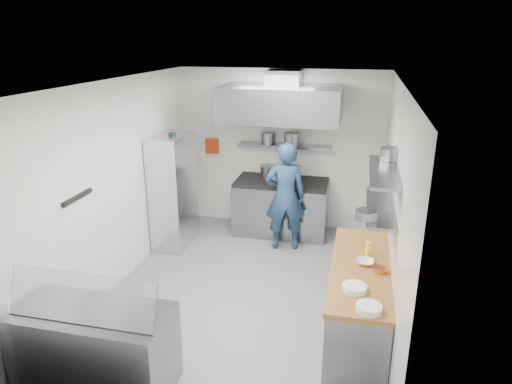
% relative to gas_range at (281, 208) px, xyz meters
% --- Properties ---
extents(floor, '(5.00, 5.00, 0.00)m').
position_rel_gas_range_xyz_m(floor, '(-0.10, -2.10, -0.45)').
color(floor, slate).
rests_on(floor, ground).
extents(ceiling, '(5.00, 5.00, 0.00)m').
position_rel_gas_range_xyz_m(ceiling, '(-0.10, -2.10, 2.35)').
color(ceiling, silver).
rests_on(ceiling, wall_back).
extents(wall_back, '(3.60, 2.80, 0.02)m').
position_rel_gas_range_xyz_m(wall_back, '(-0.10, 0.40, 0.95)').
color(wall_back, white).
rests_on(wall_back, floor).
extents(wall_front, '(3.60, 2.80, 0.02)m').
position_rel_gas_range_xyz_m(wall_front, '(-0.10, -4.60, 0.95)').
color(wall_front, white).
rests_on(wall_front, floor).
extents(wall_left, '(2.80, 5.00, 0.02)m').
position_rel_gas_range_xyz_m(wall_left, '(-1.90, -2.10, 0.95)').
color(wall_left, white).
rests_on(wall_left, floor).
extents(wall_right, '(2.80, 5.00, 0.02)m').
position_rel_gas_range_xyz_m(wall_right, '(1.70, -2.10, 0.95)').
color(wall_right, white).
rests_on(wall_right, floor).
extents(gas_range, '(1.60, 0.80, 0.90)m').
position_rel_gas_range_xyz_m(gas_range, '(0.00, 0.00, 0.00)').
color(gas_range, gray).
rests_on(gas_range, floor).
extents(cooktop, '(1.57, 0.78, 0.06)m').
position_rel_gas_range_xyz_m(cooktop, '(0.00, 0.00, 0.48)').
color(cooktop, black).
rests_on(cooktop, gas_range).
extents(stock_pot_left, '(0.25, 0.25, 0.20)m').
position_rel_gas_range_xyz_m(stock_pot_left, '(-0.29, 0.20, 0.61)').
color(stock_pot_left, slate).
rests_on(stock_pot_left, cooktop).
extents(stock_pot_mid, '(0.33, 0.33, 0.24)m').
position_rel_gas_range_xyz_m(stock_pot_mid, '(-0.07, -0.08, 0.63)').
color(stock_pot_mid, slate).
rests_on(stock_pot_mid, cooktop).
extents(over_range_shelf, '(1.60, 0.30, 0.04)m').
position_rel_gas_range_xyz_m(over_range_shelf, '(0.00, 0.24, 1.07)').
color(over_range_shelf, gray).
rests_on(over_range_shelf, wall_back).
extents(shelf_pot_a, '(0.24, 0.24, 0.18)m').
position_rel_gas_range_xyz_m(shelf_pot_a, '(-0.30, 0.32, 1.18)').
color(shelf_pot_a, slate).
rests_on(shelf_pot_a, over_range_shelf).
extents(shelf_pot_b, '(0.27, 0.27, 0.22)m').
position_rel_gas_range_xyz_m(shelf_pot_b, '(0.13, 0.18, 1.20)').
color(shelf_pot_b, slate).
rests_on(shelf_pot_b, over_range_shelf).
extents(extractor_hood, '(1.90, 1.15, 0.55)m').
position_rel_gas_range_xyz_m(extractor_hood, '(0.00, -0.18, 1.85)').
color(extractor_hood, gray).
rests_on(extractor_hood, wall_back).
extents(hood_duct, '(0.55, 0.55, 0.24)m').
position_rel_gas_range_xyz_m(hood_duct, '(0.00, 0.05, 2.23)').
color(hood_duct, slate).
rests_on(hood_duct, extractor_hood).
extents(red_firebox, '(0.22, 0.10, 0.26)m').
position_rel_gas_range_xyz_m(red_firebox, '(-1.35, 0.34, 0.97)').
color(red_firebox, '#B12E0E').
rests_on(red_firebox, wall_back).
extents(chef, '(0.73, 0.57, 1.78)m').
position_rel_gas_range_xyz_m(chef, '(0.17, -0.59, 0.44)').
color(chef, navy).
rests_on(chef, floor).
extents(wire_rack, '(0.50, 0.90, 1.85)m').
position_rel_gas_range_xyz_m(wire_rack, '(-1.63, -0.84, 0.48)').
color(wire_rack, silver).
rests_on(wire_rack, floor).
extents(rack_bin_a, '(0.16, 0.20, 0.18)m').
position_rel_gas_range_xyz_m(rack_bin_a, '(-1.63, -1.01, 0.35)').
color(rack_bin_a, white).
rests_on(rack_bin_a, wire_rack).
extents(rack_bin_b, '(0.13, 0.17, 0.15)m').
position_rel_gas_range_xyz_m(rack_bin_b, '(-1.63, -0.82, 0.85)').
color(rack_bin_b, yellow).
rests_on(rack_bin_b, wire_rack).
extents(rack_jar, '(0.12, 0.12, 0.18)m').
position_rel_gas_range_xyz_m(rack_jar, '(-1.58, -0.87, 1.35)').
color(rack_jar, black).
rests_on(rack_jar, wire_rack).
extents(knife_strip, '(0.04, 0.55, 0.05)m').
position_rel_gas_range_xyz_m(knife_strip, '(-1.88, -3.00, 1.10)').
color(knife_strip, black).
rests_on(knife_strip, wall_left).
extents(prep_counter_base, '(0.62, 2.00, 0.84)m').
position_rel_gas_range_xyz_m(prep_counter_base, '(1.38, -2.70, -0.03)').
color(prep_counter_base, gray).
rests_on(prep_counter_base, floor).
extents(prep_counter_top, '(0.65, 2.04, 0.06)m').
position_rel_gas_range_xyz_m(prep_counter_top, '(1.38, -2.70, 0.42)').
color(prep_counter_top, '#905F2A').
rests_on(prep_counter_top, prep_counter_base).
extents(plate_stack_a, '(0.24, 0.24, 0.06)m').
position_rel_gas_range_xyz_m(plate_stack_a, '(1.46, -3.57, 0.48)').
color(plate_stack_a, white).
rests_on(plate_stack_a, prep_counter_top).
extents(plate_stack_b, '(0.25, 0.25, 0.06)m').
position_rel_gas_range_xyz_m(plate_stack_b, '(1.32, -3.24, 0.48)').
color(plate_stack_b, white).
rests_on(plate_stack_b, prep_counter_top).
extents(copper_pan, '(0.14, 0.14, 0.06)m').
position_rel_gas_range_xyz_m(copper_pan, '(1.58, -2.80, 0.48)').
color(copper_pan, '#D5683C').
rests_on(copper_pan, prep_counter_top).
extents(squeeze_bottle, '(0.06, 0.06, 0.18)m').
position_rel_gas_range_xyz_m(squeeze_bottle, '(1.45, -2.44, 0.54)').
color(squeeze_bottle, yellow).
rests_on(squeeze_bottle, prep_counter_top).
extents(mixing_bowl, '(0.21, 0.21, 0.05)m').
position_rel_gas_range_xyz_m(mixing_bowl, '(1.42, -2.64, 0.47)').
color(mixing_bowl, white).
rests_on(mixing_bowl, prep_counter_top).
extents(wall_shelf_lower, '(0.30, 1.30, 0.04)m').
position_rel_gas_range_xyz_m(wall_shelf_lower, '(1.54, -2.40, 1.05)').
color(wall_shelf_lower, gray).
rests_on(wall_shelf_lower, wall_right).
extents(wall_shelf_upper, '(0.30, 1.30, 0.04)m').
position_rel_gas_range_xyz_m(wall_shelf_upper, '(1.54, -2.40, 1.47)').
color(wall_shelf_upper, gray).
rests_on(wall_shelf_upper, wall_right).
extents(shelf_pot_c, '(0.23, 0.23, 0.10)m').
position_rel_gas_range_xyz_m(shelf_pot_c, '(1.39, -2.85, 1.12)').
color(shelf_pot_c, slate).
rests_on(shelf_pot_c, wall_shelf_lower).
extents(shelf_pot_d, '(0.27, 0.27, 0.14)m').
position_rel_gas_range_xyz_m(shelf_pot_d, '(1.64, -1.94, 1.56)').
color(shelf_pot_d, slate).
rests_on(shelf_pot_d, wall_shelf_upper).
extents(display_case, '(1.50, 0.70, 0.85)m').
position_rel_gas_range_xyz_m(display_case, '(-1.10, -4.10, -0.03)').
color(display_case, gray).
rests_on(display_case, floor).
extents(display_glass, '(1.47, 0.19, 0.42)m').
position_rel_gas_range_xyz_m(display_glass, '(-1.10, -4.22, 0.62)').
color(display_glass, silver).
rests_on(display_glass, display_case).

